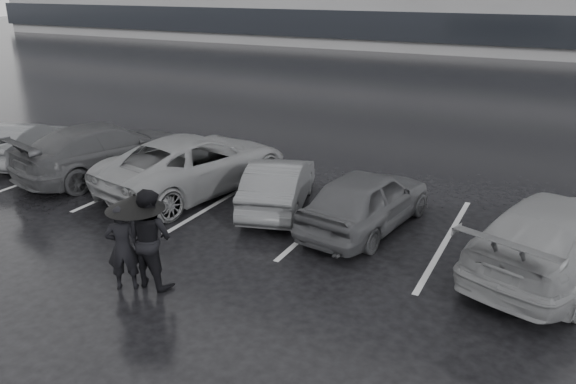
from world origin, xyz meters
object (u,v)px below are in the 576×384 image
(pedestrian_right, at_px, (150,238))
(pedestrian_left, at_px, (123,248))
(car_west_a, at_px, (279,184))
(car_west_d, at_px, (24,142))
(car_east, at_px, (561,236))
(car_west_b, at_px, (196,163))
(car_west_c, at_px, (107,150))
(car_main, at_px, (366,199))

(pedestrian_right, bearing_deg, pedestrian_left, 47.25)
(car_west_a, bearing_deg, car_west_d, -15.96)
(car_east, height_order, pedestrian_right, pedestrian_right)
(car_west_a, xyz_separation_m, pedestrian_left, (-0.63, -4.67, 0.19))
(car_west_b, bearing_deg, car_west_c, 14.12)
(pedestrian_left, xyz_separation_m, pedestrian_right, (0.34, 0.33, 0.12))
(car_west_c, bearing_deg, car_west_b, -163.12)
(car_main, relative_size, car_east, 0.78)
(car_west_c, height_order, pedestrian_right, pedestrian_right)
(car_main, height_order, car_west_b, car_west_b)
(car_west_d, height_order, car_east, car_east)
(car_west_c, bearing_deg, car_west_a, -165.42)
(car_main, xyz_separation_m, car_west_c, (-7.85, 0.20, 0.06))
(car_east, relative_size, pedestrian_right, 2.78)
(car_west_a, xyz_separation_m, car_west_d, (-8.75, -0.17, -0.00))
(car_east, relative_size, pedestrian_left, 3.21)
(pedestrian_right, bearing_deg, car_west_a, -90.40)
(car_main, relative_size, pedestrian_right, 2.17)
(car_west_a, relative_size, car_west_b, 0.68)
(car_west_c, xyz_separation_m, car_east, (11.78, -0.47, 0.00))
(car_east, xyz_separation_m, pedestrian_right, (-6.53, -3.88, 0.18))
(car_west_b, distance_m, pedestrian_right, 5.00)
(car_east, bearing_deg, car_west_a, 14.43)
(car_main, relative_size, pedestrian_left, 2.51)
(car_main, relative_size, car_west_d, 1.10)
(car_west_a, relative_size, pedestrian_right, 2.00)
(car_west_a, distance_m, pedestrian_right, 4.36)
(car_west_d, relative_size, pedestrian_left, 2.29)
(car_main, distance_m, car_east, 3.94)
(car_main, distance_m, car_west_b, 4.86)
(car_west_c, bearing_deg, pedestrian_left, 150.97)
(car_main, height_order, car_west_c, car_west_c)
(pedestrian_left, height_order, pedestrian_right, pedestrian_right)
(car_main, bearing_deg, car_west_a, 3.67)
(car_main, distance_m, car_west_a, 2.32)
(car_west_b, relative_size, car_east, 1.05)
(car_west_c, distance_m, pedestrian_right, 6.81)
(car_west_a, relative_size, pedestrian_left, 2.31)
(car_west_a, bearing_deg, pedestrian_left, 65.21)
(car_west_c, bearing_deg, pedestrian_right, 154.97)
(car_main, height_order, pedestrian_right, pedestrian_right)
(car_west_d, height_order, pedestrian_right, pedestrian_right)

